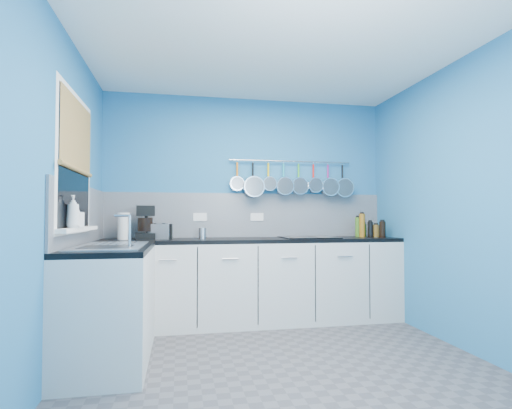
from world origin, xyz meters
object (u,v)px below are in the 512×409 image
object	(u,v)px
canister	(202,233)
toaster	(159,231)
soap_bottle_b	(77,216)
paper_towel	(124,226)
soap_bottle_a	(73,212)
hob	(309,237)
coffee_maker	(145,222)

from	to	relation	value
canister	toaster	bearing A→B (deg)	179.65
soap_bottle_b	paper_towel	distance (m)	1.04
paper_towel	canister	distance (m)	0.80
soap_bottle_b	canister	distance (m)	1.44
soap_bottle_a	canister	distance (m)	1.53
soap_bottle_a	hob	size ratio (longest dim) A/B	0.41
hob	coffee_maker	bearing A→B (deg)	177.86
coffee_maker	toaster	size ratio (longest dim) A/B	1.41
soap_bottle_a	coffee_maker	xyz separation A→B (m)	(0.41, 1.16, -0.10)
soap_bottle_a	paper_towel	distance (m)	1.16
coffee_maker	canister	xyz separation A→B (m)	(0.58, -0.02, -0.12)
coffee_maker	soap_bottle_a	bearing A→B (deg)	-113.93
paper_towel	coffee_maker	size ratio (longest dim) A/B	0.79
soap_bottle_a	paper_towel	world-z (taller)	soap_bottle_a
soap_bottle_b	paper_towel	bearing A→B (deg)	78.86
soap_bottle_a	hob	bearing A→B (deg)	27.02
soap_bottle_a	paper_towel	bearing A→B (deg)	79.97
toaster	soap_bottle_a	bearing A→B (deg)	-99.67
paper_towel	hob	size ratio (longest dim) A/B	0.47
canister	hob	world-z (taller)	canister
canister	paper_towel	bearing A→B (deg)	-179.15
soap_bottle_b	toaster	size ratio (longest dim) A/B	0.70
toaster	soap_bottle_b	bearing A→B (deg)	-102.12
paper_towel	canister	size ratio (longest dim) A/B	2.38
soap_bottle_a	toaster	size ratio (longest dim) A/B	0.97
paper_towel	coffee_maker	distance (m)	0.22
soap_bottle_a	canister	xyz separation A→B (m)	(0.99, 1.14, -0.21)
toaster	canister	size ratio (longest dim) A/B	2.14
coffee_maker	paper_towel	bearing A→B (deg)	-175.99
coffee_maker	hob	xyz separation A→B (m)	(1.74, -0.07, -0.17)
soap_bottle_b	hob	distance (m)	2.37
soap_bottle_a	soap_bottle_b	xyz separation A→B (m)	(0.00, 0.12, -0.03)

